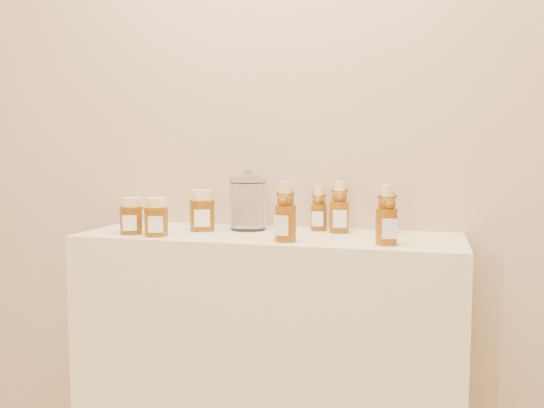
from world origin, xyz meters
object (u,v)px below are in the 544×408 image
(bear_bottle_front_left, at_px, (286,208))
(glass_canister, at_px, (248,201))
(display_table, at_px, (269,372))
(honey_jar_left, at_px, (131,216))
(bear_bottle_back_left, at_px, (319,206))

(bear_bottle_front_left, distance_m, glass_canister, 0.27)
(glass_canister, bearing_deg, bear_bottle_front_left, -48.82)
(display_table, bearing_deg, bear_bottle_front_left, -54.84)
(honey_jar_left, bearing_deg, glass_canister, 8.30)
(bear_bottle_front_left, bearing_deg, bear_bottle_back_left, 87.77)
(bear_bottle_back_left, bearing_deg, glass_canister, -171.06)
(bear_bottle_back_left, distance_m, honey_jar_left, 0.61)
(bear_bottle_back_left, height_order, glass_canister, glass_canister)
(bear_bottle_back_left, xyz_separation_m, bear_bottle_front_left, (-0.05, -0.25, 0.02))
(bear_bottle_front_left, height_order, honey_jar_left, bear_bottle_front_left)
(bear_bottle_front_left, relative_size, glass_canister, 1.03)
(display_table, bearing_deg, honey_jar_left, -166.65)
(bear_bottle_back_left, relative_size, bear_bottle_front_left, 0.83)
(honey_jar_left, xyz_separation_m, glass_canister, (0.33, 0.19, 0.04))
(bear_bottle_back_left, height_order, bear_bottle_front_left, bear_bottle_front_left)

